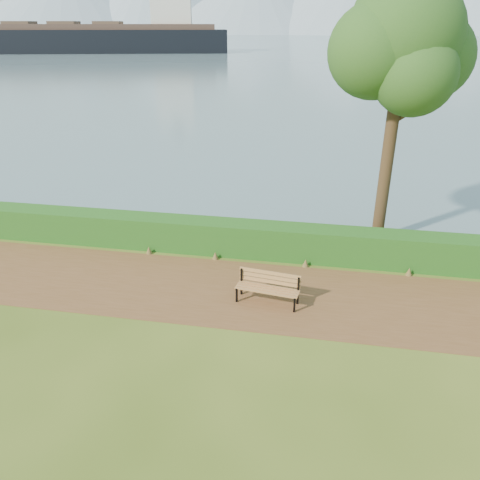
# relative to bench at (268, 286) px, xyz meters

# --- Properties ---
(ground) EXTENTS (140.00, 140.00, 0.00)m
(ground) POSITION_rel_bench_xyz_m (-0.76, 0.01, -0.46)
(ground) COLOR #405618
(ground) RESTS_ON ground
(path) EXTENTS (40.00, 3.40, 0.01)m
(path) POSITION_rel_bench_xyz_m (-0.76, 0.31, -0.46)
(path) COLOR brown
(path) RESTS_ON ground
(hedge) EXTENTS (32.00, 0.85, 1.00)m
(hedge) POSITION_rel_bench_xyz_m (-0.76, 2.61, 0.04)
(hedge) COLOR #194614
(hedge) RESTS_ON ground
(water) EXTENTS (700.00, 510.00, 0.00)m
(water) POSITION_rel_bench_xyz_m (-0.76, 260.01, -0.46)
(water) COLOR slate
(water) RESTS_ON ground
(bench) EXTENTS (1.65, 0.68, 0.80)m
(bench) POSITION_rel_bench_xyz_m (0.00, 0.00, 0.00)
(bench) COLOR black
(bench) RESTS_ON ground
(tree) EXTENTS (4.07, 3.34, 8.02)m
(tree) POSITION_rel_bench_xyz_m (3.03, 4.30, 5.50)
(tree) COLOR #331F15
(tree) RESTS_ON ground
(cargo_ship) EXTENTS (73.59, 29.08, 22.16)m
(cargo_ship) POSITION_rel_bench_xyz_m (-57.81, 105.27, 2.84)
(cargo_ship) COLOR black
(cargo_ship) RESTS_ON ground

